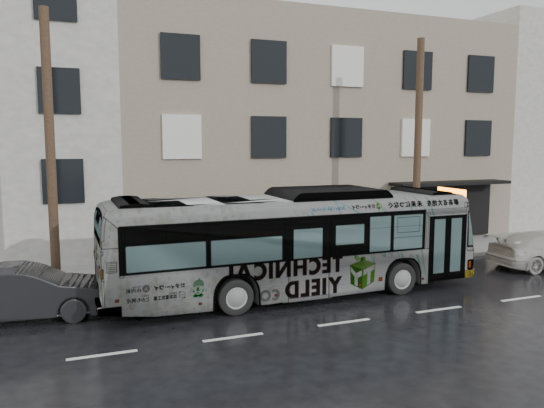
{
  "coord_description": "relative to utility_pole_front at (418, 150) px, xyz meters",
  "views": [
    {
      "loc": [
        -6.92,
        -15.07,
        4.95
      ],
      "look_at": [
        -0.24,
        2.5,
        2.78
      ],
      "focal_mm": 35.0,
      "sensor_mm": 36.0,
      "label": 1
    }
  ],
  "objects": [
    {
      "name": "dark_sedan",
      "position": [
        -14.75,
        -2.33,
        -3.88
      ],
      "size": [
        4.78,
        2.05,
        1.53
      ],
      "primitive_type": "imported",
      "rotation": [
        0.0,
        0.0,
        1.48
      ],
      "color": "black",
      "rests_on": "ground"
    },
    {
      "name": "utility_pole_front",
      "position": [
        0.0,
        0.0,
        0.0
      ],
      "size": [
        0.3,
        0.3,
        9.0
      ],
      "primitive_type": "cylinder",
      "color": "brown",
      "rests_on": "sidewalk"
    },
    {
      "name": "utility_pole_rear",
      "position": [
        -14.0,
        0.0,
        0.0
      ],
      "size": [
        0.3,
        0.3,
        9.0
      ],
      "primitive_type": "cylinder",
      "color": "brown",
      "rests_on": "sidewalk"
    },
    {
      "name": "bus",
      "position": [
        -6.74,
        -2.76,
        -2.92
      ],
      "size": [
        12.47,
        3.1,
        3.46
      ],
      "primitive_type": "imported",
      "rotation": [
        0.0,
        0.0,
        1.59
      ],
      "color": "#B2B2B2",
      "rests_on": "ground"
    },
    {
      "name": "sign_post",
      "position": [
        1.1,
        0.0,
        -3.3
      ],
      "size": [
        0.06,
        0.06,
        2.4
      ],
      "primitive_type": "cylinder",
      "color": "slate",
      "rests_on": "sidewalk"
    },
    {
      "name": "sidewalk",
      "position": [
        -6.5,
        1.6,
        -4.58
      ],
      "size": [
        90.0,
        3.6,
        0.15
      ],
      "primitive_type": "cube",
      "color": "gray",
      "rests_on": "ground"
    },
    {
      "name": "building_taupe",
      "position": [
        -1.5,
        9.4,
        0.85
      ],
      "size": [
        20.0,
        12.0,
        11.0
      ],
      "primitive_type": "cube",
      "color": "gray",
      "rests_on": "ground"
    },
    {
      "name": "ground",
      "position": [
        -6.5,
        -3.3,
        -4.65
      ],
      "size": [
        120.0,
        120.0,
        0.0
      ],
      "primitive_type": "plane",
      "color": "black",
      "rests_on": "ground"
    }
  ]
}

